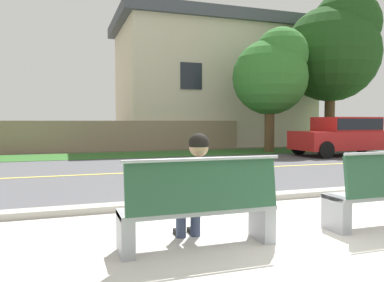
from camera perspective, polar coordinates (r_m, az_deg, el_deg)
The scene contains 13 objects.
ground_plane at distance 11.83m, azimuth -5.59°, elevation -3.69°, with size 140.00×140.00×0.00m, color #665B4C.
sidewalk_pavement at distance 4.87m, azimuth 15.76°, elevation -13.46°, with size 44.00×3.60×0.01m, color beige.
curb_edge at distance 6.51m, azimuth 5.90°, elevation -8.73°, with size 44.00×0.30×0.11m, color #ADA89E.
street_asphalt at distance 10.39m, azimuth -3.71°, elevation -4.60°, with size 52.00×8.00×0.01m, color #515156.
road_centre_line at distance 10.39m, azimuth -3.71°, elevation -4.57°, with size 48.00×0.14×0.01m, color #E0CC4C.
far_verge_grass at distance 15.60m, azimuth -8.82°, elevation -2.06°, with size 48.00×2.80×0.02m, color #2D6026.
bench_left at distance 4.09m, azimuth 1.19°, elevation -10.10°, with size 1.71×0.48×1.01m.
seated_person_white at distance 4.21m, azimuth 0.61°, elevation -6.60°, with size 0.52×0.68×1.25m.
car_red_near at distance 16.34m, azimuth 22.16°, elevation 0.95°, with size 4.30×1.86×1.54m.
shade_tree_left at distance 17.43m, azimuth 12.08°, elevation 10.18°, with size 3.34×3.34×5.51m.
shade_tree_centre at distance 20.67m, azimuth 20.70°, elevation 13.11°, with size 4.73×4.73×7.80m.
garden_wall at distance 17.77m, azimuth -12.77°, elevation 0.75°, with size 13.00×0.36×1.40m, color gray.
house_across_street at distance 22.55m, azimuth 2.91°, elevation 8.67°, with size 11.18×6.91×7.12m.
Camera 1 is at (-2.66, -3.45, 1.38)m, focal length 35.38 mm.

